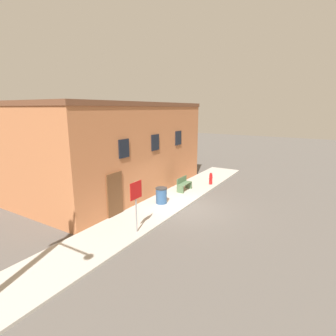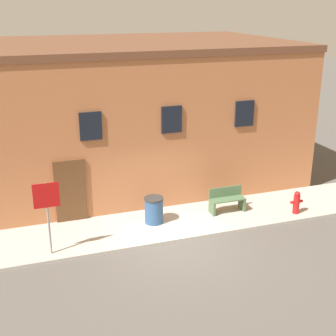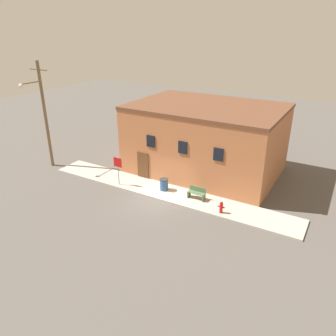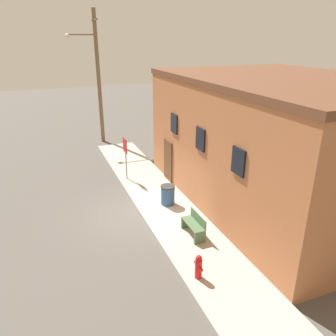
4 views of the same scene
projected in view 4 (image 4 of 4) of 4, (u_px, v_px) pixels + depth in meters
ground_plane at (140, 214)px, 13.89m from camera, size 80.00×80.00×0.00m
sidewalk at (166, 208)px, 14.28m from camera, size 19.34×2.40×0.11m
brick_building at (282, 140)px, 14.43m from camera, size 11.62×8.17×5.48m
fire_hydrant at (199, 267)px, 9.91m from camera, size 0.45×0.22×0.80m
stop_sign at (125, 151)px, 16.52m from camera, size 0.72×0.06×2.17m
bench at (194, 225)px, 12.09m from camera, size 1.21×0.44×0.84m
trash_bin at (168, 195)px, 14.33m from camera, size 0.63×0.63×0.87m
utility_pole at (97, 75)px, 21.87m from camera, size 1.80×2.04×8.71m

